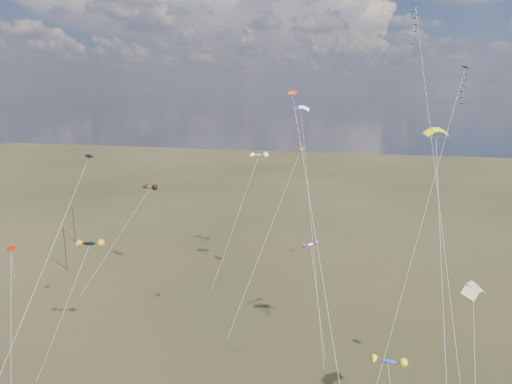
% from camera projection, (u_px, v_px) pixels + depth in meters
% --- Properties ---
extents(utility_pole_near, '(1.40, 0.20, 8.00)m').
position_uv_depth(utility_pole_near, '(65.00, 248.00, 81.35)').
color(utility_pole_near, black).
rests_on(utility_pole_near, ground).
extents(utility_pole_far, '(1.40, 0.20, 8.00)m').
position_uv_depth(utility_pole_far, '(74.00, 223.00, 96.46)').
color(utility_pole_far, black).
rests_on(utility_pole_far, ground).
extents(diamond_black_high, '(11.68, 29.09, 34.92)m').
position_uv_depth(diamond_black_high, '(458.00, 105.00, 61.05)').
color(diamond_black_high, black).
rests_on(diamond_black_high, ground).
extents(diamond_navy_tall, '(5.60, 25.77, 41.36)m').
position_uv_depth(diamond_navy_tall, '(418.00, 55.00, 50.74)').
color(diamond_navy_tall, '#11164B').
rests_on(diamond_navy_tall, ground).
extents(diamond_black_mid, '(1.87, 20.48, 24.19)m').
position_uv_depth(diamond_black_mid, '(59.00, 230.00, 50.05)').
color(diamond_black_mid, black).
rests_on(diamond_black_mid, ground).
extents(diamond_red_low, '(5.91, 8.78, 13.51)m').
position_uv_depth(diamond_red_low, '(13.00, 269.00, 54.11)').
color(diamond_red_low, '#B60900').
rests_on(diamond_red_low, ground).
extents(diamond_orange_center, '(9.63, 20.74, 31.63)m').
position_uv_depth(diamond_orange_center, '(313.00, 219.00, 39.73)').
color(diamond_orange_center, '#E6420B').
rests_on(diamond_orange_center, ground).
extents(parafoil_yellow, '(2.69, 22.17, 28.53)m').
position_uv_depth(parafoil_yellow, '(437.00, 131.00, 44.02)').
color(parafoil_yellow, yellow).
rests_on(parafoil_yellow, ground).
extents(parafoil_blue_white, '(7.40, 21.29, 29.81)m').
position_uv_depth(parafoil_blue_white, '(302.00, 108.00, 66.81)').
color(parafoil_blue_white, blue).
rests_on(parafoil_blue_white, ground).
extents(parafoil_striped, '(2.71, 15.27, 16.52)m').
position_uv_depth(parafoil_striped, '(475.00, 288.00, 37.52)').
color(parafoil_striped, yellow).
rests_on(parafoil_striped, ground).
extents(parafoil_tricolor, '(7.79, 17.60, 23.91)m').
position_uv_depth(parafoil_tricolor, '(299.00, 148.00, 67.75)').
color(parafoil_tricolor, gold).
rests_on(parafoil_tricolor, ground).
extents(novelty_black_orange, '(3.71, 9.80, 13.94)m').
position_uv_depth(novelty_black_orange, '(89.00, 244.00, 55.46)').
color(novelty_black_orange, black).
rests_on(novelty_black_orange, ground).
extents(novelty_orange_black, '(8.96, 12.17, 16.23)m').
position_uv_depth(novelty_orange_black, '(149.00, 188.00, 76.91)').
color(novelty_orange_black, '#C54002').
rests_on(novelty_orange_black, ground).
extents(novelty_white_purple, '(3.99, 8.56, 12.37)m').
position_uv_depth(novelty_white_purple, '(311.00, 245.00, 59.53)').
color(novelty_white_purple, white).
rests_on(novelty_white_purple, ground).
extents(novelty_redwhite_stripe, '(5.98, 16.46, 20.78)m').
position_uv_depth(novelty_redwhite_stripe, '(258.00, 156.00, 82.51)').
color(novelty_redwhite_stripe, '#EC4022').
rests_on(novelty_redwhite_stripe, ground).
extents(novelty_blue_yellow, '(3.20, 7.31, 12.33)m').
position_uv_depth(novelty_blue_yellow, '(388.00, 363.00, 33.94)').
color(novelty_blue_yellow, '#1D41AE').
rests_on(novelty_blue_yellow, ground).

